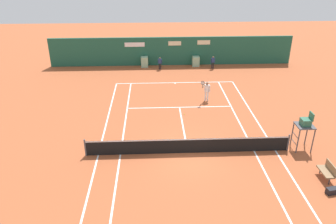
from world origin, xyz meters
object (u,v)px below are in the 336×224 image
Objects in this scene: umpire_chair at (305,125)px; player_bench at (328,170)px; player_on_baseline at (207,90)px; equipment_bag at (336,190)px; ball_kid_right_post at (213,62)px; ball_kid_left_post at (160,62)px; tennis_ball_mid_court at (184,114)px.

player_bench is (0.15, -2.97, -1.11)m from umpire_chair.
player_bench is 11.40m from player_on_baseline.
player_bench is 1.22× the size of equipment_bag.
ball_kid_right_post is at bearing 98.35° from equipment_bag.
ball_kid_right_post reaches higher than player_bench.
umpire_chair is at bearing 2.94° from player_bench.
tennis_ball_mid_court is (1.52, -10.43, -0.70)m from ball_kid_left_post.
ball_kid_left_post is 18.78× the size of tennis_ball_mid_court.
player_on_baseline is at bearing 112.31° from equipment_bag.
ball_kid_right_post is 19.11× the size of tennis_ball_mid_court.
umpire_chair is at bearing 145.55° from player_on_baseline.
umpire_chair is 2.08× the size of player_bench.
tennis_ball_mid_court is at bearing 73.98° from player_on_baseline.
player_bench is at bearing 138.19° from player_on_baseline.
equipment_bag is at bearing 175.09° from player_bench.
ball_kid_left_post is (-8.16, 15.36, -0.88)m from umpire_chair.
umpire_chair is 35.43× the size of tennis_ball_mid_court.
umpire_chair is 1.89× the size of ball_kid_left_post.
tennis_ball_mid_court is at bearing 40.69° from player_bench.
player_on_baseline is at bearing 123.04° from ball_kid_left_post.
player_on_baseline is (-4.67, 7.36, -0.67)m from umpire_chair.
player_on_baseline is 27.00× the size of tennis_ball_mid_court.
umpire_chair is at bearing 90.71° from equipment_bag.
umpire_chair is 1.85× the size of ball_kid_right_post.
equipment_bag is at bearing -179.29° from umpire_chair.
player_on_baseline is at bearing 50.83° from tennis_ball_mid_court.
player_on_baseline reaches higher than tennis_ball_mid_court.
ball_kid_right_post is (-2.81, 15.36, -0.87)m from umpire_chair.
umpire_chair is 4.39m from equipment_bag.
ball_kid_left_post is at bearing 27.99° from umpire_chair.
ball_kid_right_post is at bearing 10.37° from umpire_chair.
ball_kid_right_post is (-2.86, 19.50, 0.59)m from equipment_bag.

